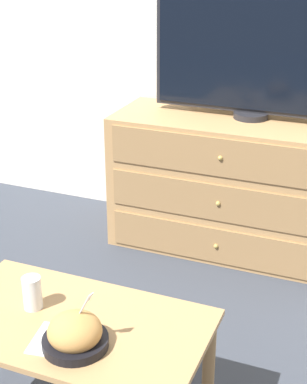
# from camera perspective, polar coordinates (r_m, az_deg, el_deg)

# --- Properties ---
(ground_plane) EXTENTS (12.00, 12.00, 0.00)m
(ground_plane) POSITION_cam_1_polar(r_m,az_deg,el_deg) (3.56, 7.89, -3.07)
(ground_plane) COLOR #383D47
(dresser) EXTENTS (1.25, 0.50, 0.73)m
(dresser) POSITION_cam_1_polar(r_m,az_deg,el_deg) (3.16, 7.52, 0.63)
(dresser) COLOR tan
(dresser) RESTS_ON ground_plane
(tv) EXTENTS (1.03, 0.18, 0.68)m
(tv) POSITION_cam_1_polar(r_m,az_deg,el_deg) (3.00, 9.86, 13.39)
(tv) COLOR #232328
(tv) RESTS_ON dresser
(coffee_table) EXTENTS (0.88, 0.50, 0.44)m
(coffee_table) POSITION_cam_1_polar(r_m,az_deg,el_deg) (2.02, -7.72, -13.96)
(coffee_table) COLOR tan
(coffee_table) RESTS_ON ground_plane
(takeout_bowl) EXTENTS (0.20, 0.20, 0.19)m
(takeout_bowl) POSITION_cam_1_polar(r_m,az_deg,el_deg) (1.85, -7.62, -13.50)
(takeout_bowl) COLOR black
(takeout_bowl) RESTS_ON coffee_table
(drink_cup) EXTENTS (0.06, 0.06, 0.12)m
(drink_cup) POSITION_cam_1_polar(r_m,az_deg,el_deg) (2.04, -11.66, -9.71)
(drink_cup) COLOR white
(drink_cup) RESTS_ON coffee_table
(napkin) EXTENTS (0.18, 0.18, 0.00)m
(napkin) POSITION_cam_1_polar(r_m,az_deg,el_deg) (1.90, -9.22, -14.03)
(napkin) COLOR white
(napkin) RESTS_ON coffee_table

